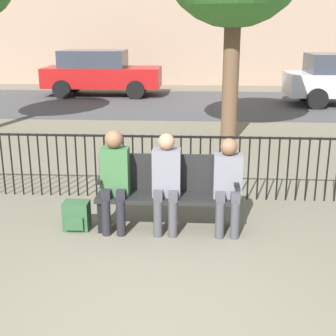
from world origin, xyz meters
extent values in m
plane|color=#605B4C|center=(0.00, 0.00, 0.00)|extent=(80.00, 80.00, 0.00)
cube|color=black|center=(0.00, 2.03, 0.42)|extent=(1.76, 0.45, 0.05)
cube|color=black|center=(0.00, 2.22, 0.69)|extent=(1.76, 0.05, 0.47)
cube|color=black|center=(-0.82, 2.03, 0.20)|extent=(0.06, 0.38, 0.40)
cube|color=black|center=(0.82, 2.03, 0.20)|extent=(0.06, 0.38, 0.40)
cube|color=black|center=(-0.82, 2.03, 0.65)|extent=(0.06, 0.38, 0.04)
cube|color=black|center=(0.82, 2.03, 0.65)|extent=(0.06, 0.38, 0.04)
cylinder|color=black|center=(-0.74, 1.80, 0.23)|extent=(0.11, 0.11, 0.45)
cylinder|color=black|center=(-0.56, 1.80, 0.23)|extent=(0.11, 0.11, 0.45)
cube|color=black|center=(-0.74, 1.90, 0.50)|extent=(0.11, 0.20, 0.12)
cube|color=black|center=(-0.56, 1.90, 0.50)|extent=(0.11, 0.20, 0.12)
cube|color=#335B33|center=(-0.65, 2.03, 0.75)|extent=(0.34, 0.22, 0.59)
sphere|color=brown|center=(-0.65, 2.01, 1.15)|extent=(0.22, 0.22, 0.22)
cylinder|color=#3D3D42|center=(-0.11, 1.80, 0.23)|extent=(0.11, 0.11, 0.45)
cylinder|color=#3D3D42|center=(0.07, 1.80, 0.23)|extent=(0.11, 0.11, 0.45)
cube|color=#3D3D42|center=(-0.11, 1.90, 0.50)|extent=(0.11, 0.20, 0.12)
cube|color=#3D3D42|center=(0.07, 1.90, 0.50)|extent=(0.11, 0.20, 0.12)
cube|color=slate|center=(-0.02, 2.03, 0.74)|extent=(0.34, 0.22, 0.58)
sphere|color=#A37556|center=(-0.02, 2.01, 1.13)|extent=(0.20, 0.20, 0.20)
cylinder|color=#3D3D42|center=(0.63, 1.80, 0.23)|extent=(0.11, 0.11, 0.45)
cylinder|color=#3D3D42|center=(0.81, 1.80, 0.23)|extent=(0.11, 0.11, 0.45)
cube|color=#3D3D42|center=(0.63, 1.90, 0.50)|extent=(0.11, 0.20, 0.12)
cube|color=#3D3D42|center=(0.81, 1.90, 0.50)|extent=(0.11, 0.20, 0.12)
cube|color=slate|center=(0.72, 2.03, 0.71)|extent=(0.34, 0.22, 0.53)
sphere|color=brown|center=(0.72, 2.01, 1.08)|extent=(0.20, 0.20, 0.20)
cube|color=#284C2D|center=(-1.14, 1.95, 0.18)|extent=(0.31, 0.23, 0.36)
cube|color=#284C2D|center=(-1.14, 1.82, 0.13)|extent=(0.22, 0.04, 0.16)
cylinder|color=black|center=(-2.54, 3.14, 0.47)|extent=(0.02, 0.02, 0.95)
cylinder|color=black|center=(-2.40, 3.14, 0.47)|extent=(0.02, 0.02, 0.95)
cylinder|color=black|center=(-2.26, 3.14, 0.47)|extent=(0.02, 0.02, 0.95)
cylinder|color=black|center=(-2.12, 3.14, 0.47)|extent=(0.02, 0.02, 0.95)
cylinder|color=black|center=(-1.98, 3.14, 0.47)|extent=(0.02, 0.02, 0.95)
cylinder|color=black|center=(-1.84, 3.14, 0.47)|extent=(0.02, 0.02, 0.95)
cylinder|color=black|center=(-1.70, 3.14, 0.47)|extent=(0.02, 0.02, 0.95)
cylinder|color=black|center=(-1.56, 3.14, 0.47)|extent=(0.02, 0.02, 0.95)
cylinder|color=black|center=(-1.42, 3.14, 0.47)|extent=(0.02, 0.02, 0.95)
cylinder|color=black|center=(-1.28, 3.14, 0.47)|extent=(0.02, 0.02, 0.95)
cylinder|color=black|center=(-1.14, 3.14, 0.47)|extent=(0.02, 0.02, 0.95)
cylinder|color=black|center=(-1.00, 3.14, 0.47)|extent=(0.02, 0.02, 0.95)
cylinder|color=black|center=(-0.86, 3.14, 0.47)|extent=(0.02, 0.02, 0.95)
cylinder|color=black|center=(-0.72, 3.14, 0.47)|extent=(0.02, 0.02, 0.95)
cylinder|color=black|center=(-0.58, 3.14, 0.47)|extent=(0.02, 0.02, 0.95)
cylinder|color=black|center=(-0.44, 3.14, 0.47)|extent=(0.02, 0.02, 0.95)
cylinder|color=black|center=(-0.30, 3.14, 0.47)|extent=(0.02, 0.02, 0.95)
cylinder|color=black|center=(-0.16, 3.14, 0.47)|extent=(0.02, 0.02, 0.95)
cylinder|color=black|center=(-0.02, 3.14, 0.47)|extent=(0.02, 0.02, 0.95)
cylinder|color=black|center=(0.12, 3.14, 0.47)|extent=(0.02, 0.02, 0.95)
cylinder|color=black|center=(0.26, 3.14, 0.47)|extent=(0.02, 0.02, 0.95)
cylinder|color=black|center=(0.40, 3.14, 0.47)|extent=(0.02, 0.02, 0.95)
cylinder|color=black|center=(0.54, 3.14, 0.47)|extent=(0.02, 0.02, 0.95)
cylinder|color=black|center=(0.68, 3.14, 0.47)|extent=(0.02, 0.02, 0.95)
cylinder|color=black|center=(0.82, 3.14, 0.47)|extent=(0.02, 0.02, 0.95)
cylinder|color=black|center=(0.96, 3.14, 0.47)|extent=(0.02, 0.02, 0.95)
cylinder|color=black|center=(1.10, 3.14, 0.47)|extent=(0.02, 0.02, 0.95)
cylinder|color=black|center=(1.24, 3.14, 0.47)|extent=(0.02, 0.02, 0.95)
cylinder|color=black|center=(1.38, 3.14, 0.47)|extent=(0.02, 0.02, 0.95)
cylinder|color=black|center=(1.52, 3.14, 0.47)|extent=(0.02, 0.02, 0.95)
cylinder|color=black|center=(1.66, 3.14, 0.47)|extent=(0.02, 0.02, 0.95)
cylinder|color=black|center=(1.80, 3.14, 0.47)|extent=(0.02, 0.02, 0.95)
cylinder|color=black|center=(1.94, 3.14, 0.47)|extent=(0.02, 0.02, 0.95)
cylinder|color=black|center=(2.08, 3.14, 0.47)|extent=(0.02, 0.02, 0.95)
cylinder|color=black|center=(2.22, 3.14, 0.47)|extent=(0.02, 0.02, 0.95)
cube|color=black|center=(0.00, 3.14, 0.93)|extent=(9.00, 0.03, 0.03)
cylinder|color=brown|center=(1.07, 7.01, 1.55)|extent=(0.36, 0.36, 3.10)
cube|color=#3D3D3F|center=(0.00, 12.00, 0.00)|extent=(24.00, 6.00, 0.01)
cube|color=maroon|center=(-3.10, 13.73, 0.67)|extent=(4.20, 1.70, 0.70)
cube|color=#2D333D|center=(-3.41, 13.73, 1.32)|extent=(2.31, 1.56, 0.60)
cylinder|color=black|center=(-1.79, 12.86, 0.32)|extent=(0.64, 0.20, 0.64)
cylinder|color=black|center=(-1.79, 14.60, 0.32)|extent=(0.64, 0.20, 0.64)
cylinder|color=black|center=(-4.40, 12.86, 0.32)|extent=(0.64, 0.20, 0.64)
cylinder|color=black|center=(-4.40, 14.60, 0.32)|extent=(0.64, 0.20, 0.64)
cylinder|color=black|center=(4.01, 11.12, 0.32)|extent=(0.64, 0.20, 0.64)
cylinder|color=black|center=(4.01, 12.86, 0.32)|extent=(0.64, 0.20, 0.64)
camera|label=1|loc=(0.33, -3.38, 2.45)|focal=50.00mm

